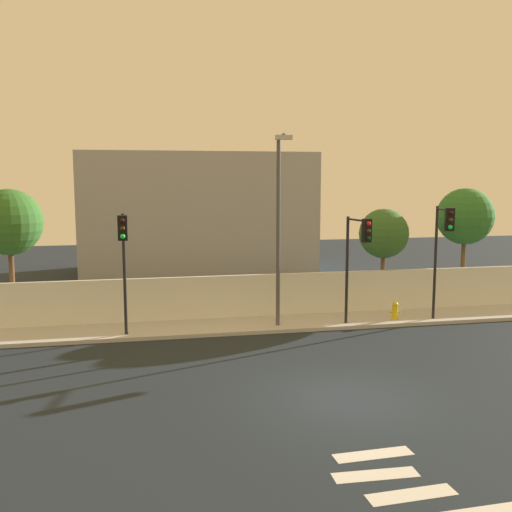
% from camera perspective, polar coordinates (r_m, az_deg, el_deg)
% --- Properties ---
extents(ground_plane, '(80.00, 80.00, 0.00)m').
position_cam_1_polar(ground_plane, '(16.85, 8.63, -13.58)').
color(ground_plane, '#1D252D').
extents(sidewalk, '(36.00, 2.40, 0.15)m').
position_cam_1_polar(sidewalk, '(24.32, 1.94, -6.63)').
color(sidewalk, '#B4B4B4').
rests_on(sidewalk, ground).
extents(perimeter_wall, '(36.00, 0.18, 1.80)m').
position_cam_1_polar(perimeter_wall, '(25.33, 1.27, -3.79)').
color(perimeter_wall, silver).
rests_on(perimeter_wall, sidewalk).
extents(crosswalk_marking, '(3.31, 3.05, 0.01)m').
position_cam_1_polar(crosswalk_marking, '(12.96, 14.71, -20.56)').
color(crosswalk_marking, silver).
rests_on(crosswalk_marking, ground).
extents(traffic_light_left, '(0.49, 1.66, 4.37)m').
position_cam_1_polar(traffic_light_left, '(23.24, 9.88, 0.85)').
color(traffic_light_left, black).
rests_on(traffic_light_left, sidewalk).
extents(traffic_light_center, '(0.57, 1.82, 4.76)m').
position_cam_1_polar(traffic_light_center, '(24.70, 17.73, 1.63)').
color(traffic_light_center, black).
rests_on(traffic_light_center, sidewalk).
extents(traffic_light_right, '(0.34, 1.29, 4.60)m').
position_cam_1_polar(traffic_light_right, '(21.85, -12.79, 0.71)').
color(traffic_light_right, black).
rests_on(traffic_light_right, sidewalk).
extents(street_lamp_curbside, '(0.71, 2.32, 7.48)m').
position_cam_1_polar(street_lamp_curbside, '(22.87, 2.24, 3.88)').
color(street_lamp_curbside, '#4C4C51').
rests_on(street_lamp_curbside, sidewalk).
extents(fire_hydrant, '(0.44, 0.26, 0.76)m').
position_cam_1_polar(fire_hydrant, '(25.36, 13.38, -5.13)').
color(fire_hydrant, gold).
rests_on(fire_hydrant, sidewalk).
extents(roadside_tree_leftmost, '(2.70, 2.70, 5.63)m').
position_cam_1_polar(roadside_tree_leftmost, '(25.87, -22.92, 3.02)').
color(roadside_tree_leftmost, brown).
rests_on(roadside_tree_leftmost, ground).
extents(roadside_tree_midleft, '(2.30, 2.30, 4.65)m').
position_cam_1_polar(roadside_tree_midleft, '(27.79, 12.33, 2.12)').
color(roadside_tree_midleft, brown).
rests_on(roadside_tree_midleft, ground).
extents(roadside_tree_midright, '(2.69, 2.69, 5.58)m').
position_cam_1_polar(roadside_tree_midright, '(29.64, 19.69, 3.62)').
color(roadside_tree_midright, brown).
rests_on(roadside_tree_midright, ground).
extents(low_building_distant, '(14.80, 6.00, 7.64)m').
position_cam_1_polar(low_building_distant, '(38.47, -5.69, 4.27)').
color(low_building_distant, '#A0A0A0').
rests_on(low_building_distant, ground).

